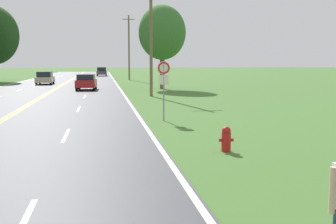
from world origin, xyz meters
TOP-DOWN VIEW (x-y plane):
  - fire_hydrant at (8.42, 12.86)m, footprint 0.45×0.29m
  - traffic_sign at (7.51, 19.87)m, footprint 0.60×0.10m
  - utility_pole_midground at (8.58, 34.02)m, footprint 1.80×0.24m
  - utility_pole_far at (8.79, 64.46)m, footprint 1.80×0.24m
  - tree_far_back at (10.76, 43.01)m, footprint 4.75×4.75m
  - car_red_hatchback_mid_far at (3.18, 42.47)m, footprint 2.02×3.83m
  - car_champagne_sedan_receding at (-2.20, 53.83)m, footprint 1.89×4.27m
  - car_dark_grey_suv_distant at (4.67, 84.15)m, footprint 1.97×4.88m

SIDE VIEW (x-z plane):
  - fire_hydrant at x=8.42m, z-range 0.01..0.79m
  - car_champagne_sedan_receding at x=-2.20m, z-range 0.01..1.57m
  - car_red_hatchback_mid_far at x=3.18m, z-range 0.06..1.60m
  - car_dark_grey_suv_distant at x=4.67m, z-range 0.05..1.76m
  - traffic_sign at x=7.51m, z-range 0.71..3.48m
  - utility_pole_far at x=8.79m, z-range 0.16..9.80m
  - utility_pole_midground at x=8.58m, z-range 0.16..10.12m
  - tree_far_back at x=10.76m, z-range 1.45..9.86m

